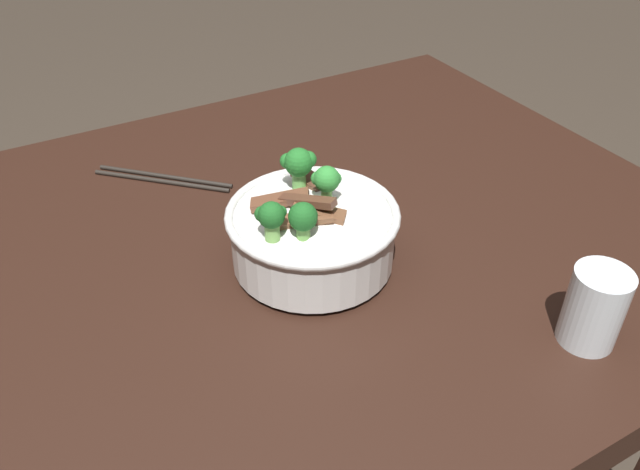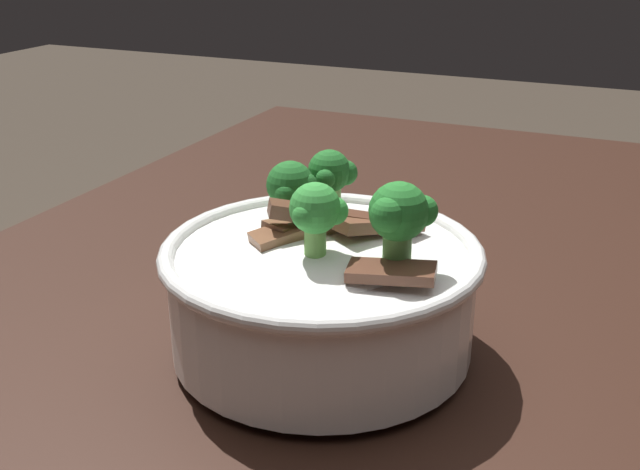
% 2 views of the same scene
% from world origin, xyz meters
% --- Properties ---
extents(dining_table, '(1.32, 0.94, 0.76)m').
position_xyz_m(dining_table, '(0.00, 0.00, 0.67)').
color(dining_table, black).
rests_on(dining_table, ground).
extents(rice_bowl, '(0.23, 0.23, 0.15)m').
position_xyz_m(rice_bowl, '(0.05, -0.07, 0.81)').
color(rice_bowl, white).
rests_on(rice_bowl, dining_table).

